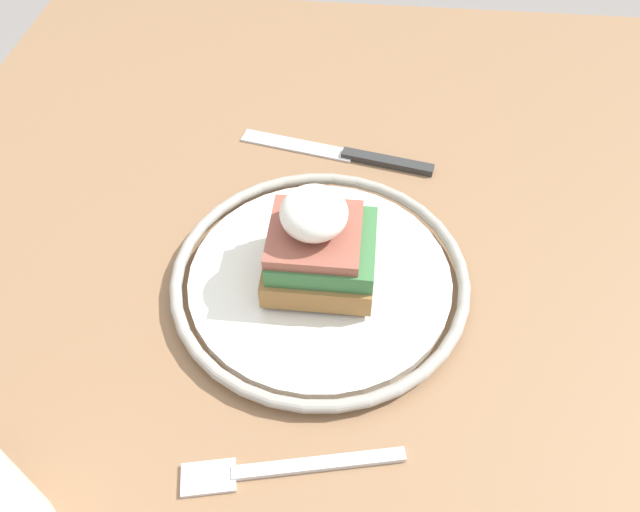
{
  "coord_description": "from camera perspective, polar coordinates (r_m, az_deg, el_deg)",
  "views": [
    {
      "loc": [
        -0.31,
        -0.02,
        1.16
      ],
      "look_at": [
        0.01,
        0.01,
        0.78
      ],
      "focal_mm": 35.0,
      "sensor_mm": 36.0,
      "label": 1
    }
  ],
  "objects": [
    {
      "name": "plate",
      "position": [
        0.51,
        0.0,
        -1.97
      ],
      "size": [
        0.25,
        0.25,
        0.02
      ],
      "color": "silver",
      "rests_on": "dining_table"
    },
    {
      "name": "sandwich",
      "position": [
        0.49,
        -0.08,
        1.14
      ],
      "size": [
        0.12,
        0.09,
        0.08
      ],
      "color": "olive",
      "rests_on": "plate"
    },
    {
      "name": "knife",
      "position": [
        0.63,
        2.86,
        9.19
      ],
      "size": [
        0.05,
        0.2,
        0.01
      ],
      "color": "#2D2D2D",
      "rests_on": "dining_table"
    },
    {
      "name": "fork",
      "position": [
        0.44,
        -3.37,
        -18.86
      ],
      "size": [
        0.05,
        0.15,
        0.0
      ],
      "color": "silver",
      "rests_on": "dining_table"
    },
    {
      "name": "dining_table",
      "position": [
        0.61,
        1.31,
        -10.1
      ],
      "size": [
        0.96,
        0.84,
        0.75
      ],
      "color": "#846042",
      "rests_on": "ground_plane"
    }
  ]
}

